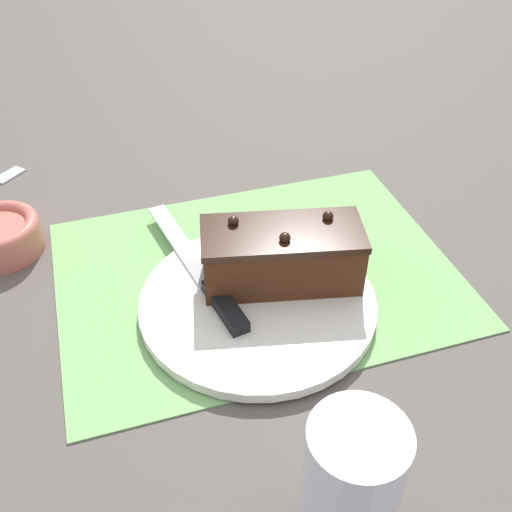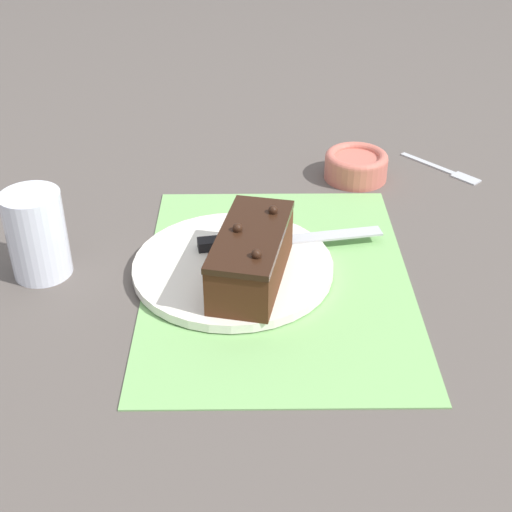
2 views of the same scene
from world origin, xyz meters
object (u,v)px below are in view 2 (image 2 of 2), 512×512
Objects in this scene: chocolate_cake at (251,255)px; serving_knife at (260,240)px; cake_plate at (233,267)px; dessert_fork at (446,170)px; drinking_glass at (37,235)px; small_bowl at (356,165)px.

chocolate_cake reaches higher than serving_knife.
cake_plate is 0.06m from serving_knife.
serving_knife is 2.09× the size of dessert_fork.
small_bowl is at bearing 121.07° from drinking_glass.
small_bowl is at bearing 150.96° from chocolate_cake.
small_bowl reaches higher than cake_plate.
chocolate_cake is at bearing -17.87° from serving_knife.
small_bowl is (-0.22, 0.16, 0.00)m from serving_knife.
drinking_glass is (-0.00, -0.25, 0.05)m from cake_plate.
small_bowl is at bearing 144.36° from cake_plate.
drinking_glass reaches higher than dessert_fork.
dessert_fork is (-0.02, 0.15, -0.02)m from small_bowl.
serving_knife is at bearing -3.94° from dessert_fork.
dessert_fork is (-0.33, 0.32, -0.05)m from chocolate_cake.
chocolate_cake is (0.04, 0.02, 0.04)m from cake_plate.
small_bowl reaches higher than serving_knife.
dessert_fork is (-0.25, 0.31, -0.02)m from serving_knife.
chocolate_cake is at bearing 81.62° from drinking_glass.
drinking_glass reaches higher than serving_knife.
cake_plate is at bearing 88.98° from drinking_glass.
drinking_glass is (0.04, -0.28, 0.04)m from serving_knife.
cake_plate is 2.58× the size of small_bowl.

